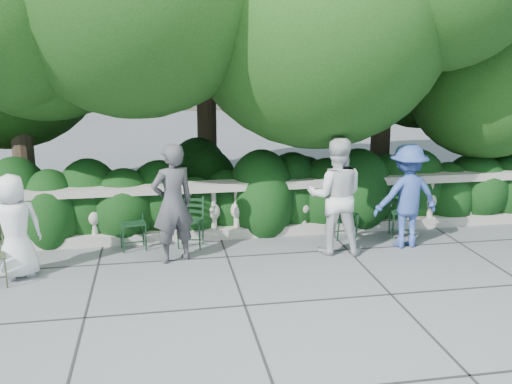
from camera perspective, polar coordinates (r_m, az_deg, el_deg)
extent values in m
plane|color=#595B62|center=(8.48, 1.18, -8.20)|extent=(90.00, 90.00, 0.00)
cube|color=#9E998E|center=(10.12, -0.79, -3.91)|extent=(12.00, 0.32, 0.18)
cube|color=#9E998E|center=(9.89, -0.80, 0.72)|extent=(12.00, 0.36, 0.14)
cylinder|color=#3F3023|center=(11.51, -22.28, 3.96)|extent=(0.40, 0.40, 2.80)
ellipsoid|color=black|center=(10.95, -23.91, 15.36)|extent=(5.28, 5.28, 3.96)
cylinder|color=#3F3023|center=(11.84, -4.93, 6.68)|extent=(0.40, 0.40, 3.40)
cylinder|color=#3F3023|center=(12.02, 12.34, 5.56)|extent=(0.40, 0.40, 3.00)
ellipsoid|color=black|center=(11.49, 13.90, 17.21)|extent=(5.52, 5.52, 4.14)
cylinder|color=#3F3023|center=(13.88, 23.11, 5.03)|extent=(0.40, 0.40, 2.60)
imported|color=white|center=(8.83, -22.99, -3.20)|extent=(0.88, 0.75, 1.53)
imported|color=#434247|center=(8.80, -8.33, -1.13)|extent=(0.79, 0.66, 1.86)
imported|color=silver|center=(9.17, 7.97, -0.40)|extent=(1.06, 0.92, 1.89)
imported|color=#324C98|center=(9.72, 14.85, -0.40)|extent=(1.16, 0.73, 1.73)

